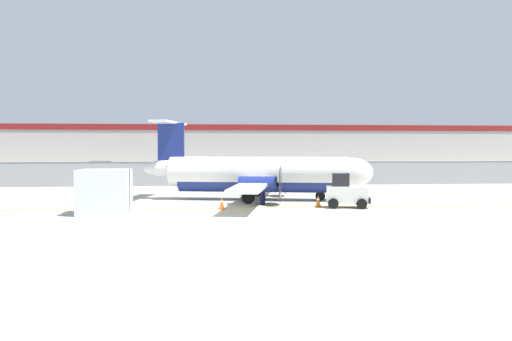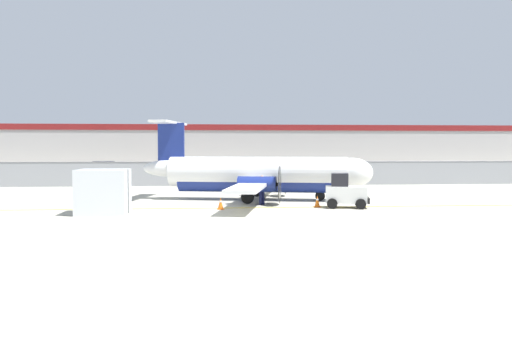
{
  "view_description": "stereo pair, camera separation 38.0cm",
  "coord_description": "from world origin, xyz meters",
  "views": [
    {
      "loc": [
        -1.88,
        -24.87,
        3.25
      ],
      "look_at": [
        1.15,
        7.04,
        1.8
      ],
      "focal_mm": 35.0,
      "sensor_mm": 36.0,
      "label": 1
    },
    {
      "loc": [
        -1.5,
        -24.9,
        3.25
      ],
      "look_at": [
        1.15,
        7.04,
        1.8
      ],
      "focal_mm": 35.0,
      "sensor_mm": 36.0,
      "label": 2
    }
  ],
  "objects": [
    {
      "name": "ground_plane",
      "position": [
        0.0,
        2.0,
        0.0
      ],
      "size": [
        140.0,
        140.0,
        0.01
      ],
      "color": "#B2AD99"
    },
    {
      "name": "perimeter_fence",
      "position": [
        0.0,
        18.0,
        1.12
      ],
      "size": [
        98.0,
        0.1,
        2.1
      ],
      "color": "gray",
      "rests_on": "ground"
    },
    {
      "name": "parking_lot_strip",
      "position": [
        0.0,
        29.5,
        0.06
      ],
      "size": [
        98.0,
        17.0,
        0.12
      ],
      "color": "#38383A",
      "rests_on": "ground"
    },
    {
      "name": "background_building",
      "position": [
        0.0,
        47.99,
        3.26
      ],
      "size": [
        91.0,
        8.1,
        6.5
      ],
      "color": "#BCB7B2",
      "rests_on": "ground"
    },
    {
      "name": "commuter_airplane",
      "position": [
        1.4,
        5.99,
        1.6
      ],
      "size": [
        14.44,
        15.99,
        4.92
      ],
      "rotation": [
        0.0,
        0.0,
        -0.21
      ],
      "color": "white",
      "rests_on": "ground"
    },
    {
      "name": "baggage_tug",
      "position": [
        5.56,
        1.58,
        0.86
      ],
      "size": [
        2.51,
        1.8,
        1.88
      ],
      "rotation": [
        0.0,
        0.0,
        -0.22
      ],
      "color": "silver",
      "rests_on": "ground"
    },
    {
      "name": "ground_crew_worker",
      "position": [
        1.19,
        3.42,
        0.95
      ],
      "size": [
        0.5,
        0.47,
        1.7
      ],
      "rotation": [
        0.0,
        0.0,
        5.34
      ],
      "color": "#191E4C",
      "rests_on": "ground"
    },
    {
      "name": "cargo_container",
      "position": [
        -6.98,
        0.1,
        1.1
      ],
      "size": [
        2.44,
        2.02,
        2.2
      ],
      "rotation": [
        0.0,
        0.0,
        -0.01
      ],
      "color": "silver",
      "rests_on": "ground"
    },
    {
      "name": "traffic_cone_near_left",
      "position": [
        -1.2,
        1.45,
        0.31
      ],
      "size": [
        0.36,
        0.36,
        0.64
      ],
      "color": "orange",
      "rests_on": "ground"
    },
    {
      "name": "traffic_cone_near_right",
      "position": [
        4.12,
        2.02,
        0.31
      ],
      "size": [
        0.36,
        0.36,
        0.64
      ],
      "color": "orange",
      "rests_on": "ground"
    },
    {
      "name": "parked_car_0",
      "position": [
        -14.67,
        35.09,
        0.89
      ],
      "size": [
        4.24,
        2.08,
        1.58
      ],
      "rotation": [
        0.0,
        0.0,
        3.12
      ],
      "color": "#19662D",
      "rests_on": "parking_lot_strip"
    },
    {
      "name": "parked_car_1",
      "position": [
        -10.55,
        23.22,
        0.89
      ],
      "size": [
        4.33,
        2.28,
        1.58
      ],
      "rotation": [
        0.0,
        0.0,
        0.08
      ],
      "color": "red",
      "rests_on": "parking_lot_strip"
    },
    {
      "name": "parked_car_2",
      "position": [
        -7.25,
        35.57,
        0.89
      ],
      "size": [
        4.23,
        2.07,
        1.58
      ],
      "rotation": [
        0.0,
        0.0,
        3.12
      ],
      "color": "red",
      "rests_on": "parking_lot_strip"
    },
    {
      "name": "parked_car_3",
      "position": [
        -2.04,
        26.31,
        0.89
      ],
      "size": [
        4.34,
        2.31,
        1.58
      ],
      "rotation": [
        0.0,
        0.0,
        3.24
      ],
      "color": "navy",
      "rests_on": "parking_lot_strip"
    },
    {
      "name": "parked_car_4",
      "position": [
        1.48,
        23.13,
        0.89
      ],
      "size": [
        4.36,
        2.35,
        1.58
      ],
      "rotation": [
        0.0,
        0.0,
        3.25
      ],
      "color": "slate",
      "rests_on": "parking_lot_strip"
    },
    {
      "name": "parked_car_5",
      "position": [
        5.61,
        32.05,
        0.89
      ],
      "size": [
        4.31,
        2.25,
        1.58
      ],
      "rotation": [
        0.0,
        0.0,
        -0.07
      ],
      "color": "gray",
      "rests_on": "parking_lot_strip"
    },
    {
      "name": "parked_car_6",
      "position": [
        10.02,
        34.61,
        0.89
      ],
      "size": [
        4.29,
        2.19,
        1.58
      ],
      "rotation": [
        0.0,
        0.0,
        -0.06
      ],
      "color": "black",
      "rests_on": "parking_lot_strip"
    },
    {
      "name": "parked_car_7",
      "position": [
        14.17,
        30.34,
        0.89
      ],
      "size": [
        4.25,
        2.1,
        1.58
      ],
      "rotation": [
        0.0,
        0.0,
        0.03
      ],
      "color": "slate",
      "rests_on": "parking_lot_strip"
    }
  ]
}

